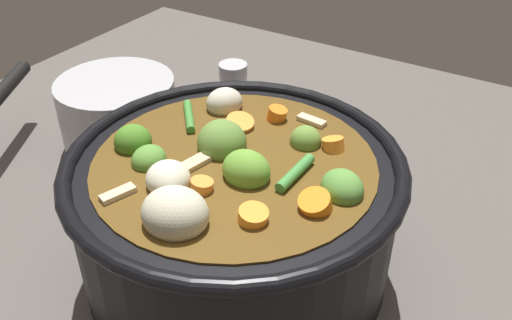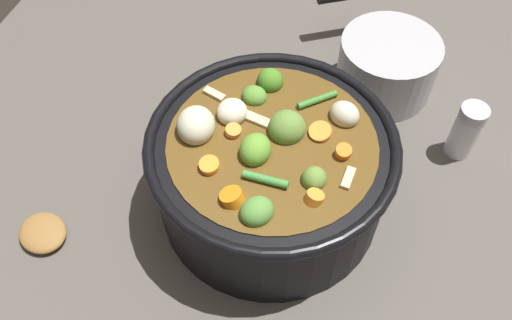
{
  "view_description": "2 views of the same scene",
  "coord_description": "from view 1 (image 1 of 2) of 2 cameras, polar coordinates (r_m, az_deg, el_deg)",
  "views": [
    {
      "loc": [
        -0.22,
        0.32,
        0.4
      ],
      "look_at": [
        -0.01,
        -0.01,
        0.13
      ],
      "focal_mm": 39.07,
      "sensor_mm": 36.0,
      "label": 1
    },
    {
      "loc": [
        -0.38,
        -0.09,
        0.61
      ],
      "look_at": [
        -0.02,
        0.01,
        0.11
      ],
      "focal_mm": 37.98,
      "sensor_mm": 36.0,
      "label": 2
    }
  ],
  "objects": [
    {
      "name": "ground_plane",
      "position": [
        0.56,
        -1.94,
        -10.9
      ],
      "size": [
        1.1,
        1.1,
        0.0
      ],
      "primitive_type": "plane",
      "color": "#514C47"
    },
    {
      "name": "cooking_pot",
      "position": [
        0.51,
        -2.13,
        -5.38
      ],
      "size": [
        0.3,
        0.3,
        0.16
      ],
      "color": "black",
      "rests_on": "ground_plane"
    },
    {
      "name": "salt_shaker",
      "position": [
        0.76,
        -2.3,
        6.8
      ],
      "size": [
        0.04,
        0.04,
        0.09
      ],
      "color": "silver",
      "rests_on": "ground_plane"
    },
    {
      "name": "small_saucepan",
      "position": [
        0.74,
        -14.11,
        4.76
      ],
      "size": [
        0.24,
        0.21,
        0.09
      ],
      "color": "#ADADB2",
      "rests_on": "ground_plane"
    }
  ]
}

